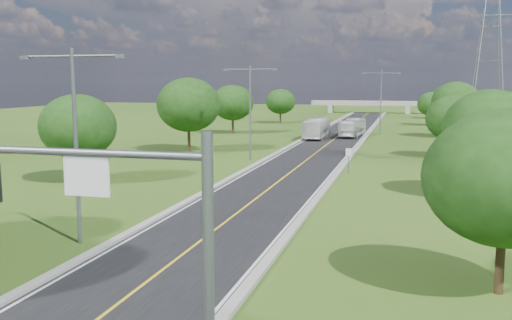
# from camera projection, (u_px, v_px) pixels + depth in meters

# --- Properties ---
(ground) EXTENTS (260.00, 260.00, 0.00)m
(ground) POSITION_uv_depth(u_px,v_px,m) (326.00, 146.00, 74.05)
(ground) COLOR #2A4A14
(ground) RESTS_ON ground
(road) EXTENTS (8.00, 150.00, 0.06)m
(road) POSITION_uv_depth(u_px,v_px,m) (332.00, 141.00, 79.79)
(road) COLOR black
(road) RESTS_ON ground
(curb_left) EXTENTS (0.50, 150.00, 0.22)m
(curb_left) POSITION_uv_depth(u_px,v_px,m) (302.00, 140.00, 80.87)
(curb_left) COLOR gray
(curb_left) RESTS_ON ground
(curb_right) EXTENTS (0.50, 150.00, 0.22)m
(curb_right) POSITION_uv_depth(u_px,v_px,m) (362.00, 141.00, 78.69)
(curb_right) COLOR gray
(curb_right) RESTS_ON ground
(signal_mast) EXTENTS (8.54, 0.33, 7.20)m
(signal_mast) POSITION_uv_depth(u_px,v_px,m) (127.00, 222.00, 14.07)
(signal_mast) COLOR slate
(signal_mast) RESTS_ON ground
(speed_limit_sign) EXTENTS (0.55, 0.09, 2.40)m
(speed_limit_sign) POSITION_uv_depth(u_px,v_px,m) (349.00, 157.00, 51.44)
(speed_limit_sign) COLOR slate
(speed_limit_sign) RESTS_ON ground
(overpass) EXTENTS (30.00, 3.00, 3.20)m
(overpass) POSITION_uv_depth(u_px,v_px,m) (369.00, 104.00, 150.26)
(overpass) COLOR gray
(overpass) RESTS_ON ground
(streetlight_near_left) EXTENTS (5.90, 0.25, 10.00)m
(streetlight_near_left) POSITION_uv_depth(u_px,v_px,m) (75.00, 129.00, 28.85)
(streetlight_near_left) COLOR slate
(streetlight_near_left) RESTS_ON ground
(streetlight_mid_left) EXTENTS (5.90, 0.25, 10.00)m
(streetlight_mid_left) POSITION_uv_depth(u_px,v_px,m) (250.00, 104.00, 60.42)
(streetlight_mid_left) COLOR slate
(streetlight_mid_left) RESTS_ON ground
(streetlight_far_right) EXTENTS (5.90, 0.25, 10.00)m
(streetlight_far_right) POSITION_uv_depth(u_px,v_px,m) (381.00, 97.00, 88.92)
(streetlight_far_right) COLOR slate
(streetlight_far_right) RESTS_ON ground
(power_tower_far) EXTENTS (9.00, 6.40, 28.00)m
(power_tower_far) POSITION_uv_depth(u_px,v_px,m) (489.00, 54.00, 118.08)
(power_tower_far) COLOR slate
(power_tower_far) RESTS_ON ground
(tree_lb) EXTENTS (6.30, 6.30, 7.33)m
(tree_lb) POSITION_uv_depth(u_px,v_px,m) (78.00, 127.00, 46.90)
(tree_lb) COLOR black
(tree_lb) RESTS_ON ground
(tree_lc) EXTENTS (7.56, 7.56, 8.79)m
(tree_lc) POSITION_uv_depth(u_px,v_px,m) (188.00, 105.00, 67.57)
(tree_lc) COLOR black
(tree_lc) RESTS_ON ground
(tree_ld) EXTENTS (6.72, 6.72, 7.82)m
(tree_ld) POSITION_uv_depth(u_px,v_px,m) (233.00, 103.00, 91.13)
(tree_ld) COLOR black
(tree_ld) RESTS_ON ground
(tree_le) EXTENTS (5.88, 5.88, 6.84)m
(tree_le) POSITION_uv_depth(u_px,v_px,m) (281.00, 101.00, 113.53)
(tree_le) COLOR black
(tree_le) RESTS_ON ground
(tree_ra) EXTENTS (6.30, 6.30, 7.33)m
(tree_ra) POSITION_uv_depth(u_px,v_px,m) (505.00, 178.00, 21.99)
(tree_ra) COLOR black
(tree_ra) RESTS_ON ground
(tree_rb) EXTENTS (6.72, 6.72, 7.82)m
(tree_rb) POSITION_uv_depth(u_px,v_px,m) (491.00, 129.00, 40.57)
(tree_rb) COLOR black
(tree_rb) RESTS_ON ground
(tree_rc) EXTENTS (5.88, 5.88, 6.84)m
(tree_rc) POSITION_uv_depth(u_px,v_px,m) (453.00, 118.00, 61.96)
(tree_rc) COLOR black
(tree_rc) RESTS_ON ground
(tree_rd) EXTENTS (7.14, 7.14, 8.30)m
(tree_rd) POSITION_uv_depth(u_px,v_px,m) (456.00, 102.00, 84.28)
(tree_rd) COLOR black
(tree_rd) RESTS_ON ground
(tree_re) EXTENTS (5.46, 5.46, 6.35)m
(tree_re) POSITION_uv_depth(u_px,v_px,m) (432.00, 104.00, 108.05)
(tree_re) COLOR black
(tree_re) RESTS_ON ground
(tree_rf) EXTENTS (6.30, 6.30, 7.33)m
(tree_rf) POSITION_uv_depth(u_px,v_px,m) (445.00, 98.00, 126.20)
(tree_rf) COLOR black
(tree_rf) RESTS_ON ground
(bus_outbound) EXTENTS (3.30, 9.90, 2.71)m
(bus_outbound) POSITION_uv_depth(u_px,v_px,m) (353.00, 127.00, 86.06)
(bus_outbound) COLOR silver
(bus_outbound) RESTS_ON road
(bus_inbound) EXTENTS (2.54, 10.75, 2.99)m
(bus_inbound) POSITION_uv_depth(u_px,v_px,m) (317.00, 128.00, 83.73)
(bus_inbound) COLOR silver
(bus_inbound) RESTS_ON road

